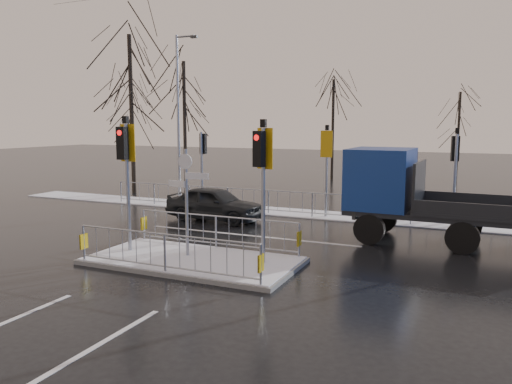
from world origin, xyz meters
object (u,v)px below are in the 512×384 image
at_px(traffic_island, 193,249).
at_px(car_far_lane, 215,204).
at_px(flatbed_truck, 409,193).
at_px(street_lamp_left, 179,112).

distance_m(traffic_island, car_far_lane, 6.29).
distance_m(car_far_lane, flatbed_truck, 7.76).
bearing_deg(car_far_lane, flatbed_truck, -91.23).
height_order(car_far_lane, flatbed_truck, flatbed_truck).
bearing_deg(street_lamp_left, car_far_lane, -43.02).
height_order(car_far_lane, street_lamp_left, street_lamp_left).
height_order(flatbed_truck, street_lamp_left, street_lamp_left).
relative_size(car_far_lane, street_lamp_left, 0.50).
relative_size(traffic_island, street_lamp_left, 0.73).
bearing_deg(car_far_lane, street_lamp_left, 49.53).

